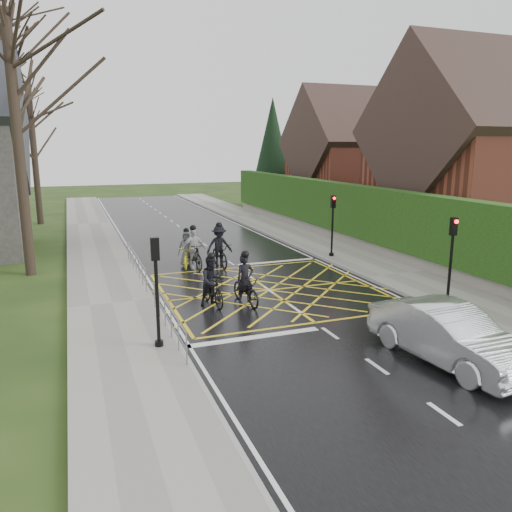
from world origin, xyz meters
TOP-DOWN VIEW (x-y plane):
  - ground at (0.00, 0.00)m, footprint 120.00×120.00m
  - road at (0.00, 0.00)m, footprint 9.00×80.00m
  - sidewalk_right at (6.00, 0.00)m, footprint 3.00×80.00m
  - sidewalk_left at (-6.00, 0.00)m, footprint 3.00×80.00m
  - stone_wall at (7.75, 6.00)m, footprint 0.50×38.00m
  - hedge at (7.75, 6.00)m, footprint 0.90×38.00m
  - house_near at (14.75, 4.00)m, footprint 11.80×9.80m
  - house_far at (14.75, 18.00)m, footprint 9.80×8.80m
  - conifer at (10.75, 26.00)m, footprint 4.60×4.60m
  - tree_near at (-9.00, 6.00)m, footprint 9.24×9.24m
  - tree_mid at (-10.00, 14.00)m, footprint 10.08×10.08m
  - tree_far at (-9.30, 22.00)m, footprint 8.40×8.40m
  - railing_south at (-4.65, -3.50)m, footprint 0.05×5.04m
  - railing_north at (-4.65, 4.00)m, footprint 0.05×6.04m
  - traffic_light_ne at (5.10, 4.20)m, footprint 0.24×0.31m
  - traffic_light_se at (5.10, -4.20)m, footprint 0.24×0.31m
  - traffic_light_sw at (-5.10, -4.50)m, footprint 0.24×0.31m
  - cyclist_rear at (-1.42, -1.29)m, footprint 0.91×2.07m
  - cyclist_back at (-2.60, -1.02)m, footprint 0.93×1.97m
  - cyclist_mid at (-0.66, 4.67)m, footprint 1.26×2.18m
  - cyclist_front at (-1.92, 4.60)m, footprint 1.15×2.10m
  - cyclist_lead at (-2.15, 5.03)m, footprint 1.23×2.03m
  - car at (1.88, -7.88)m, footprint 2.11×4.78m

SIDE VIEW (x-z plane):
  - ground at x=0.00m, z-range 0.00..0.00m
  - road at x=0.00m, z-range 0.00..0.01m
  - sidewalk_right at x=6.00m, z-range 0.00..0.15m
  - sidewalk_left at x=-6.00m, z-range 0.00..0.15m
  - stone_wall at x=7.75m, z-range 0.00..0.70m
  - cyclist_rear at x=-1.42m, z-range -0.34..1.61m
  - cyclist_lead at x=-2.15m, z-range -0.29..1.58m
  - cyclist_back at x=-2.60m, z-range -0.23..1.69m
  - cyclist_front at x=-1.92m, z-range -0.27..1.78m
  - car at x=1.88m, z-range 0.00..1.53m
  - cyclist_mid at x=-0.66m, z-range -0.28..1.82m
  - railing_south at x=-4.65m, z-range 0.27..1.29m
  - railing_north at x=-4.65m, z-range 0.27..1.30m
  - traffic_light_ne at x=5.10m, z-range 0.06..3.27m
  - traffic_light_se at x=5.10m, z-range 0.06..3.27m
  - traffic_light_sw at x=-5.10m, z-range 0.06..3.27m
  - hedge at x=7.75m, z-range 0.70..3.50m
  - house_far at x=14.75m, z-range -0.79..9.51m
  - house_near at x=14.75m, z-range -0.92..10.38m
  - conifer at x=10.75m, z-range -0.01..9.99m
  - tree_far at x=-9.30m, z-range 1.99..12.39m
  - tree_near at x=-9.00m, z-range 2.19..13.63m
  - tree_mid at x=-10.00m, z-range 2.39..14.87m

